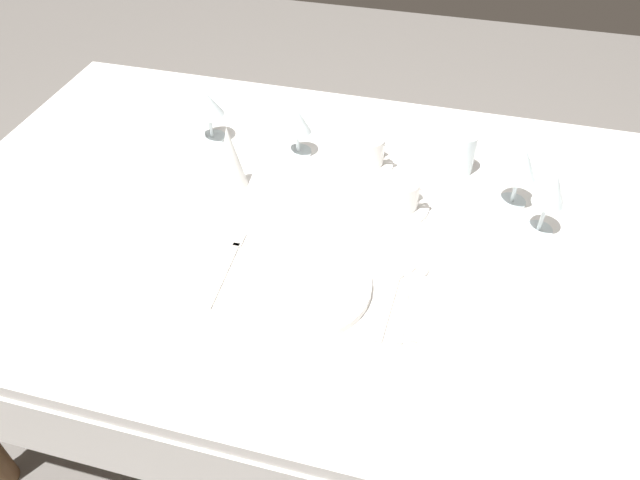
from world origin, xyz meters
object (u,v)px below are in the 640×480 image
Objects in this scene: dinner_plate at (305,285)px; wine_glass_far at (552,191)px; spoon_soup at (393,292)px; wine_glass_centre at (522,166)px; wine_glass_left at (208,106)px; drink_tumbler at (462,156)px; wine_glass_right at (297,123)px; fork_outer at (227,265)px; spoon_tea at (420,290)px; napkin_folded at (230,157)px; coffee_cup_left at (401,193)px; spoon_dessert at (406,288)px; coffee_cup_right at (368,150)px.

wine_glass_far reaches higher than dinner_plate.
wine_glass_centre is (0.22, 0.34, 0.10)m from spoon_soup.
wine_glass_left reaches higher than drink_tumbler.
spoon_soup is 1.53× the size of wine_glass_left.
wine_glass_right is at bearing 127.34° from spoon_soup.
drink_tumbler is at bearing 136.58° from wine_glass_far.
wine_glass_far is at bearing -14.41° from wine_glass_right.
dinner_plate is at bearing -136.22° from wine_glass_centre.
dinner_plate reaches higher than fork_outer.
spoon_tea is 1.29× the size of napkin_folded.
coffee_cup_left is at bearing -16.93° from wine_glass_left.
wine_glass_centre is 0.65m from napkin_folded.
wine_glass_far is 1.52× the size of drink_tumbler.
spoon_dessert is at bearing -34.90° from wine_glass_left.
spoon_soup is 0.05m from spoon_tea.
coffee_cup_left is at bearing 63.73° from dinner_plate.
wine_glass_left is at bearing 174.45° from wine_glass_centre.
spoon_dessert is 0.03m from spoon_tea.
coffee_cup_right is (-0.15, 0.38, 0.04)m from spoon_dessert.
spoon_tea is 0.38m from wine_glass_centre.
napkin_folded is (-0.45, 0.23, 0.08)m from spoon_dessert.
dinner_plate is at bearing -147.13° from wine_glass_far.
wine_glass_centre is (0.17, 0.32, 0.10)m from spoon_tea.
coffee_cup_right is at bearing 160.61° from wine_glass_far.
spoon_soup is 1.92× the size of coffee_cup_left.
fork_outer is 1.69× the size of wine_glass_right.
wine_glass_far is at bearing -43.42° from drink_tumbler.
wine_glass_left is (-0.57, 0.40, 0.09)m from spoon_dessert.
wine_glass_far is (0.30, 0.00, 0.07)m from coffee_cup_left.
coffee_cup_left is at bearing 40.93° from fork_outer.
coffee_cup_left is 0.67× the size of wine_glass_far.
napkin_folded is (-0.64, -0.10, -0.02)m from wine_glass_centre.
wine_glass_far is (0.59, -0.15, 0.02)m from wine_glass_right.
wine_glass_left is at bearing 178.42° from wine_glass_right.
wine_glass_centre is at bearing 8.53° from napkin_folded.
coffee_cup_right reaches higher than spoon_soup.
wine_glass_centre reaches higher than wine_glass_right.
dinner_plate is 0.53m from drink_tumbler.
wine_glass_centre is at bearing -36.10° from drink_tumbler.
napkin_folded reaches higher than coffee_cup_left.
coffee_cup_right is at bearing 63.22° from fork_outer.
dinner_plate is 1.71× the size of wine_glass_far.
drink_tumbler reaches higher than spoon_tea.
fork_outer is at bearing 174.01° from dinner_plate.
wine_glass_left reaches higher than coffee_cup_right.
wine_glass_left is 0.84× the size of wine_glass_far.
coffee_cup_left is 0.40m from napkin_folded.
wine_glass_centre is (0.19, 0.32, 0.10)m from spoon_dessert.
fork_outer is at bearing -64.21° from wine_glass_left.
drink_tumbler is at bearing 78.14° from spoon_soup.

